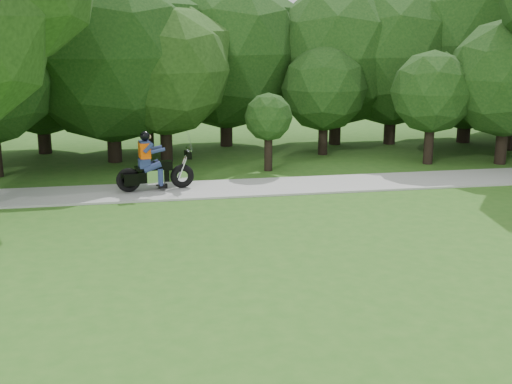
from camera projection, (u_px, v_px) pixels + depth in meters
name	position (u px, v px, depth m)	size (l,w,h in m)	color
ground	(430.00, 280.00, 12.38)	(100.00, 100.00, 0.00)	#2E631C
walkway	(317.00, 185.00, 20.01)	(60.00, 2.20, 0.06)	#A1A19C
tree_line	(287.00, 59.00, 25.38)	(35.45, 11.94, 7.79)	black
touring_motorcycle	(150.00, 169.00, 19.01)	(2.34, 0.92, 1.79)	black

